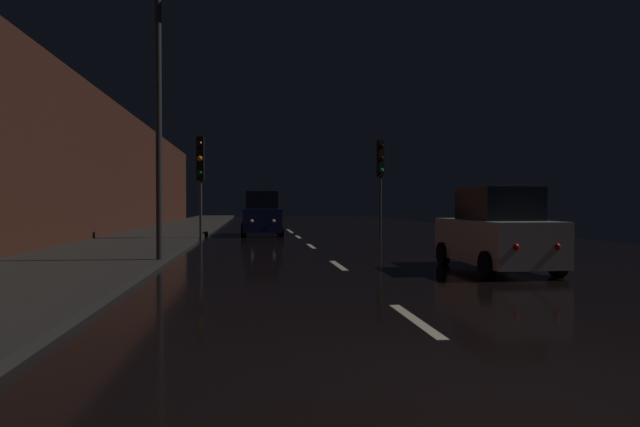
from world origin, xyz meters
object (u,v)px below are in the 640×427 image
streetlamp_overhead (175,64)px  car_approaching_headlights (262,215)px  traffic_light_far_right (381,166)px  car_parked_right_near (496,233)px  traffic_light_far_left (200,166)px

streetlamp_overhead → car_approaching_headlights: (2.49, 13.25, -4.23)m
traffic_light_far_right → car_parked_right_near: bearing=-11.2°
traffic_light_far_right → streetlamp_overhead: size_ratio=0.61×
car_approaching_headlights → car_parked_right_near: size_ratio=1.13×
car_parked_right_near → traffic_light_far_right: bearing=-3.0°
traffic_light_far_right → car_parked_right_near: 15.38m
car_parked_right_near → traffic_light_far_left: bearing=35.1°
streetlamp_overhead → car_approaching_headlights: streetlamp_overhead is taller
traffic_light_far_right → car_parked_right_near: traffic_light_far_right is taller
traffic_light_far_left → car_approaching_headlights: 5.24m
streetlamp_overhead → car_parked_right_near: (7.85, -2.13, -4.35)m
traffic_light_far_right → streetlamp_overhead: 15.70m
streetlamp_overhead → car_approaching_headlights: bearing=79.4°
traffic_light_far_right → car_parked_right_near: (-0.80, -15.13, -2.68)m
traffic_light_far_left → car_parked_right_near: bearing=39.3°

